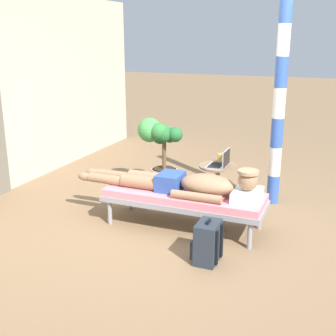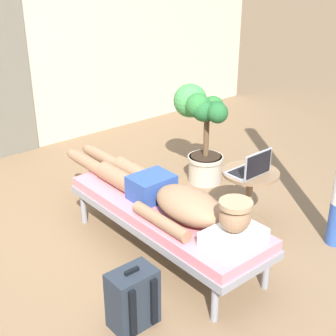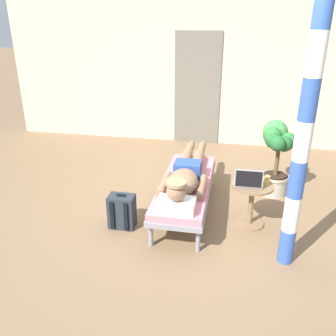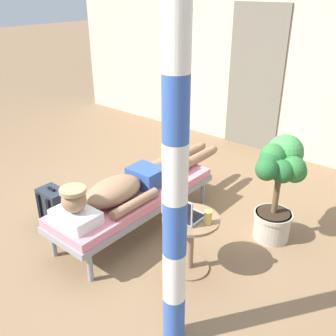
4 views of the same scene
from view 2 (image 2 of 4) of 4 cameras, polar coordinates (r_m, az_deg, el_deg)
ground_plane at (r=3.83m, az=-0.81°, el=-10.58°), size 40.00×40.00×0.00m
house_wall_back at (r=5.71m, az=-19.32°, el=14.68°), size 7.60×0.20×2.70m
lounge_chair at (r=3.71m, az=-0.38°, el=-5.48°), size 0.61×1.81×0.42m
person_reclining at (r=3.60m, az=-0.00°, el=-3.31°), size 0.53×2.17×0.33m
side_table at (r=4.11m, az=9.67°, el=-2.50°), size 0.48×0.48×0.52m
laptop at (r=3.94m, az=9.89°, el=-0.10°), size 0.31×0.24×0.23m
drink_glass at (r=4.13m, az=11.05°, el=0.98°), size 0.06×0.06×0.11m
backpack at (r=3.14m, az=-4.26°, el=-15.26°), size 0.30×0.26×0.42m
potted_plant at (r=4.80m, az=4.13°, el=5.32°), size 0.44×0.65×1.00m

